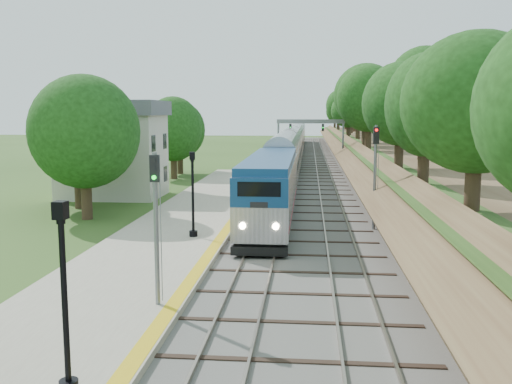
# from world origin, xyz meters

# --- Properties ---
(ground) EXTENTS (320.00, 320.00, 0.00)m
(ground) POSITION_xyz_m (0.00, 0.00, 0.00)
(ground) COLOR #2D4C19
(ground) RESTS_ON ground
(trackbed) EXTENTS (9.50, 170.00, 0.28)m
(trackbed) POSITION_xyz_m (2.00, 60.00, 0.07)
(trackbed) COLOR #4C4944
(trackbed) RESTS_ON ground
(platform) EXTENTS (6.40, 68.00, 0.38)m
(platform) POSITION_xyz_m (-5.20, 16.00, 0.19)
(platform) COLOR gray
(platform) RESTS_ON ground
(yellow_stripe) EXTENTS (0.55, 68.00, 0.01)m
(yellow_stripe) POSITION_xyz_m (-2.35, 16.00, 0.39)
(yellow_stripe) COLOR gold
(yellow_stripe) RESTS_ON platform
(embankment) EXTENTS (10.64, 170.00, 11.70)m
(embankment) POSITION_xyz_m (10.35, 60.00, 1.95)
(embankment) COLOR brown
(embankment) RESTS_ON ground
(station_building) EXTENTS (8.60, 6.60, 8.00)m
(station_building) POSITION_xyz_m (-14.00, 30.00, 4.09)
(station_building) COLOR beige
(station_building) RESTS_ON ground
(signal_gantry) EXTENTS (8.40, 0.38, 6.20)m
(signal_gantry) POSITION_xyz_m (2.47, 54.99, 4.82)
(signal_gantry) COLOR slate
(signal_gantry) RESTS_ON ground
(trees_behind_platform) EXTENTS (7.82, 53.32, 7.21)m
(trees_behind_platform) POSITION_xyz_m (-11.17, 20.67, 4.53)
(trees_behind_platform) COLOR #332316
(trees_behind_platform) RESTS_ON ground
(train) EXTENTS (2.80, 112.37, 4.11)m
(train) POSITION_xyz_m (0.00, 65.31, 2.13)
(train) COLOR black
(train) RESTS_ON trackbed
(lamppost_mid) EXTENTS (0.46, 0.46, 4.63)m
(lamppost_mid) POSITION_xyz_m (-3.35, -3.77, 2.45)
(lamppost_mid) COLOR black
(lamppost_mid) RESTS_ON platform
(lamppost_far) EXTENTS (0.45, 0.45, 4.57)m
(lamppost_far) POSITION_xyz_m (-3.87, 13.65, 2.42)
(lamppost_far) COLOR black
(lamppost_far) RESTS_ON platform
(signal_platform) EXTENTS (0.31, 0.25, 5.31)m
(signal_platform) POSITION_xyz_m (-2.90, 2.67, 3.64)
(signal_platform) COLOR slate
(signal_platform) RESTS_ON platform
(signal_farside) EXTENTS (0.34, 0.27, 6.18)m
(signal_farside) POSITION_xyz_m (6.20, 17.79, 3.89)
(signal_farside) COLOR slate
(signal_farside) RESTS_ON ground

